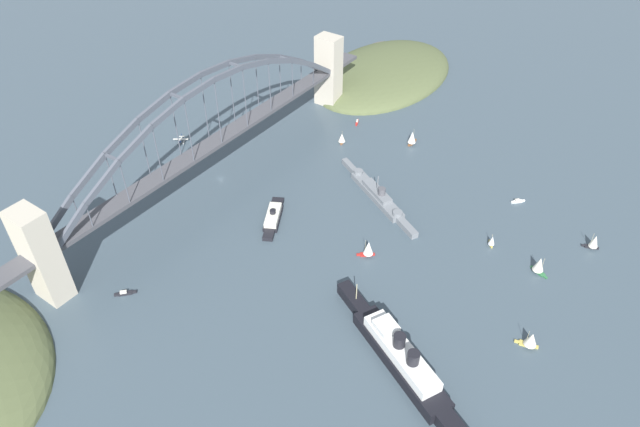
# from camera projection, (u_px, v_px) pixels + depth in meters

# --- Properties ---
(ground_plane) EXTENTS (1400.00, 1400.00, 0.00)m
(ground_plane) POSITION_uv_depth(u_px,v_px,m) (221.00, 178.00, 373.32)
(ground_plane) COLOR #3D4C56
(harbor_arch_bridge) EXTENTS (307.26, 17.77, 73.14)m
(harbor_arch_bridge) POSITION_uv_depth(u_px,v_px,m) (215.00, 139.00, 354.27)
(harbor_arch_bridge) COLOR #BCB29E
(harbor_arch_bridge) RESTS_ON ground
(headland_west_shore) EXTENTS (151.75, 96.77, 25.87)m
(headland_west_shore) POSITION_uv_depth(u_px,v_px,m) (383.00, 74.00, 489.89)
(headland_west_shore) COLOR #515B38
(headland_west_shore) RESTS_ON ground
(ocean_liner) EXTENTS (53.37, 96.24, 18.01)m
(ocean_liner) POSITION_uv_depth(u_px,v_px,m) (401.00, 358.00, 258.38)
(ocean_liner) COLOR black
(ocean_liner) RESTS_ON ground
(naval_cruiser) EXTENTS (44.26, 77.03, 16.24)m
(naval_cruiser) POSITION_uv_depth(u_px,v_px,m) (377.00, 195.00, 355.44)
(naval_cruiser) COLOR slate
(naval_cruiser) RESTS_ON ground
(harbor_ferry_steamer) EXTENTS (36.62, 24.19, 7.64)m
(harbor_ferry_steamer) POSITION_uv_depth(u_px,v_px,m) (273.00, 217.00, 339.83)
(harbor_ferry_steamer) COLOR black
(harbor_ferry_steamer) RESTS_ON ground
(seaplane_taxiing_near_bridge) EXTENTS (8.93, 9.59, 4.67)m
(seaplane_taxiing_near_bridge) POSITION_uv_depth(u_px,v_px,m) (181.00, 140.00, 405.81)
(seaplane_taxiing_near_bridge) COLOR #B7B7B2
(seaplane_taxiing_near_bridge) RESTS_ON ground
(small_boat_0) EXTENTS (8.31, 9.35, 11.24)m
(small_boat_0) POSITION_uv_depth(u_px,v_px,m) (368.00, 248.00, 314.55)
(small_boat_0) COLOR #B2231E
(small_boat_0) RESTS_ON ground
(small_boat_1) EXTENTS (8.45, 6.57, 8.50)m
(small_boat_1) POSITION_uv_depth(u_px,v_px,m) (342.00, 138.00, 404.11)
(small_boat_1) COLOR brown
(small_boat_1) RESTS_ON ground
(small_boat_2) EXTENTS (6.02, 5.08, 7.65)m
(small_boat_2) POSITION_uv_depth(u_px,v_px,m) (492.00, 241.00, 321.62)
(small_boat_2) COLOR gold
(small_boat_2) RESTS_ON ground
(small_boat_3) EXTENTS (7.35, 11.02, 9.76)m
(small_boat_3) POSITION_uv_depth(u_px,v_px,m) (531.00, 339.00, 267.49)
(small_boat_3) COLOR gold
(small_boat_3) RESTS_ON ground
(small_boat_5) EXTENTS (8.20, 4.40, 2.35)m
(small_boat_5) POSITION_uv_depth(u_px,v_px,m) (357.00, 122.00, 426.77)
(small_boat_5) COLOR #B2231E
(small_boat_5) RESTS_ON ground
(small_boat_6) EXTENTS (6.31, 9.19, 10.22)m
(small_boat_6) POSITION_uv_depth(u_px,v_px,m) (594.00, 242.00, 319.35)
(small_boat_6) COLOR black
(small_boat_6) RESTS_ON ground
(small_boat_7) EXTENTS (10.32, 5.75, 11.48)m
(small_boat_7) POSITION_uv_depth(u_px,v_px,m) (412.00, 138.00, 401.79)
(small_boat_7) COLOR brown
(small_boat_7) RESTS_ON ground
(small_boat_8) EXTENTS (9.21, 8.54, 2.30)m
(small_boat_8) POSITION_uv_depth(u_px,v_px,m) (125.00, 293.00, 294.84)
(small_boat_8) COLOR black
(small_boat_8) RESTS_ON ground
(small_boat_9) EXTENTS (7.73, 10.48, 11.10)m
(small_boat_9) POSITION_uv_depth(u_px,v_px,m) (539.00, 265.00, 304.84)
(small_boat_9) COLOR #2D6B3D
(small_boat_9) RESTS_ON ground
(small_boat_10) EXTENTS (7.43, 6.97, 2.33)m
(small_boat_10) POSITION_uv_depth(u_px,v_px,m) (518.00, 201.00, 353.67)
(small_boat_10) COLOR silver
(small_boat_10) RESTS_ON ground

